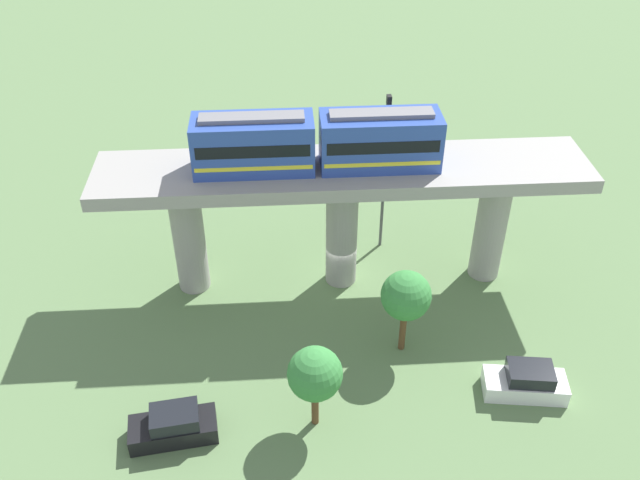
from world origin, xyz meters
TOP-DOWN VIEW (x-y plane):
  - ground_plane at (0.00, 0.00)m, footprint 120.00×120.00m
  - viaduct at (0.00, 0.00)m, footprint 5.20×28.00m
  - train at (0.00, -1.47)m, footprint 2.64×13.55m
  - parked_car_black at (11.53, -9.15)m, footprint 2.32×4.40m
  - parked_car_white at (9.92, 8.69)m, footprint 2.36×4.41m
  - tree_near_viaduct at (6.29, 2.83)m, footprint 2.71×2.71m
  - tree_mid_lot at (11.12, -2.28)m, footprint 2.66×2.66m
  - signal_post at (-3.40, 2.97)m, footprint 0.44×0.28m

SIDE VIEW (x-z plane):
  - ground_plane at x=0.00m, z-range 0.00..0.00m
  - parked_car_black at x=11.53m, z-range -0.14..1.62m
  - parked_car_white at x=9.92m, z-range -0.14..1.62m
  - tree_mid_lot at x=11.12m, z-range 1.02..5.81m
  - tree_near_viaduct at x=6.29m, z-range 1.20..6.41m
  - signal_post at x=-3.40m, z-range 0.53..11.32m
  - viaduct at x=0.00m, z-range 2.03..10.22m
  - train at x=0.00m, z-range 8.10..11.34m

